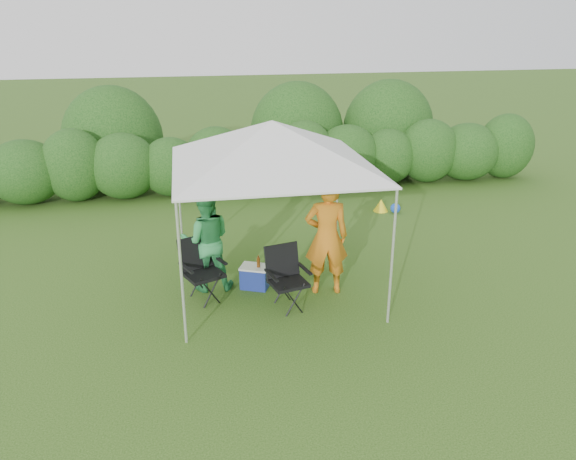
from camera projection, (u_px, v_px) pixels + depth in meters
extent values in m
plane|color=#3E641F|center=(279.00, 300.00, 9.14)|extent=(70.00, 70.00, 0.00)
ellipsoid|color=#28561B|center=(25.00, 172.00, 13.46)|extent=(1.80, 1.53, 1.57)
cylinder|color=#382616|center=(29.00, 197.00, 13.69)|extent=(0.12, 0.12, 0.30)
ellipsoid|color=#28561B|center=(74.00, 165.00, 13.62)|extent=(1.57, 1.34, 1.80)
cylinder|color=#382616|center=(78.00, 195.00, 13.89)|extent=(0.12, 0.12, 0.30)
ellipsoid|color=#28561B|center=(123.00, 166.00, 13.84)|extent=(1.72, 1.47, 1.65)
cylinder|color=#382616|center=(126.00, 192.00, 14.09)|extent=(0.12, 0.12, 0.30)
ellipsoid|color=#28561B|center=(171.00, 167.00, 14.07)|extent=(1.50, 1.28, 1.50)
cylinder|color=#382616|center=(172.00, 190.00, 14.28)|extent=(0.12, 0.12, 0.30)
ellipsoid|color=#28561B|center=(216.00, 160.00, 14.22)|extent=(1.65, 1.40, 1.73)
cylinder|color=#382616|center=(217.00, 187.00, 14.48)|extent=(0.12, 0.12, 0.30)
ellipsoid|color=#28561B|center=(261.00, 161.00, 14.45)|extent=(1.80, 1.53, 1.57)
cylinder|color=#382616|center=(261.00, 185.00, 14.68)|extent=(0.12, 0.12, 0.30)
ellipsoid|color=#28561B|center=(304.00, 155.00, 14.60)|extent=(1.58, 1.34, 1.80)
cylinder|color=#382616|center=(304.00, 183.00, 14.87)|extent=(0.12, 0.12, 0.30)
ellipsoid|color=#28561B|center=(347.00, 156.00, 14.83)|extent=(1.72, 1.47, 1.65)
cylinder|color=#382616|center=(346.00, 181.00, 15.07)|extent=(0.12, 0.12, 0.30)
ellipsoid|color=#28561B|center=(388.00, 157.00, 15.05)|extent=(1.50, 1.28, 1.50)
cylinder|color=#382616|center=(386.00, 178.00, 15.27)|extent=(0.12, 0.12, 0.30)
ellipsoid|color=#28561B|center=(428.00, 151.00, 15.21)|extent=(1.65, 1.40, 1.73)
cylinder|color=#382616|center=(426.00, 176.00, 15.46)|extent=(0.12, 0.12, 0.30)
ellipsoid|color=#28561B|center=(467.00, 152.00, 15.43)|extent=(1.80, 1.53, 1.57)
cylinder|color=#382616|center=(464.00, 174.00, 15.66)|extent=(0.12, 0.12, 0.30)
ellipsoid|color=#28561B|center=(506.00, 146.00, 15.59)|extent=(1.57, 1.34, 1.80)
cylinder|color=#382616|center=(502.00, 172.00, 15.86)|extent=(0.12, 0.12, 0.30)
cylinder|color=silver|center=(181.00, 275.00, 7.58)|extent=(0.04, 0.04, 2.10)
cylinder|color=silver|center=(392.00, 259.00, 8.10)|extent=(0.04, 0.04, 2.10)
cylinder|color=silver|center=(180.00, 205.00, 10.33)|extent=(0.04, 0.04, 2.10)
cylinder|color=silver|center=(337.00, 196.00, 10.85)|extent=(0.04, 0.04, 2.10)
cube|color=white|center=(272.00, 166.00, 8.83)|extent=(3.10, 3.10, 0.03)
pyramid|color=white|center=(272.00, 143.00, 8.70)|extent=(3.10, 3.10, 0.70)
cube|color=black|center=(288.00, 283.00, 8.73)|extent=(0.65, 0.62, 0.05)
cube|color=black|center=(282.00, 260.00, 8.82)|extent=(0.56, 0.27, 0.52)
cube|color=black|center=(271.00, 275.00, 8.55)|extent=(0.16, 0.46, 0.03)
cube|color=black|center=(305.00, 269.00, 8.77)|extent=(0.16, 0.46, 0.03)
cylinder|color=black|center=(281.00, 305.00, 8.52)|extent=(0.03, 0.03, 0.44)
cylinder|color=black|center=(308.00, 299.00, 8.70)|extent=(0.03, 0.03, 0.44)
cylinder|color=black|center=(269.00, 292.00, 8.92)|extent=(0.03, 0.03, 0.44)
cylinder|color=black|center=(295.00, 287.00, 9.09)|extent=(0.03, 0.03, 0.44)
cube|color=black|center=(204.00, 275.00, 8.97)|extent=(0.72, 0.70, 0.05)
cube|color=black|center=(196.00, 252.00, 9.05)|extent=(0.57, 0.37, 0.54)
cube|color=black|center=(186.00, 268.00, 8.75)|extent=(0.24, 0.45, 0.03)
cube|color=black|center=(219.00, 259.00, 9.06)|extent=(0.24, 0.45, 0.03)
cylinder|color=black|center=(198.00, 297.00, 8.75)|extent=(0.03, 0.03, 0.45)
cylinder|color=black|center=(224.00, 289.00, 9.00)|extent=(0.03, 0.03, 0.45)
cylinder|color=black|center=(185.00, 286.00, 9.11)|extent=(0.03, 0.03, 0.45)
cylinder|color=black|center=(211.00, 278.00, 9.36)|extent=(0.03, 0.03, 0.45)
imported|color=orange|center=(327.00, 237.00, 9.07)|extent=(0.76, 0.55, 1.96)
imported|color=green|center=(206.00, 240.00, 9.22)|extent=(0.86, 0.68, 1.74)
cube|color=navy|center=(255.00, 278.00, 9.49)|extent=(0.54, 0.47, 0.36)
cube|color=silver|center=(255.00, 267.00, 9.42)|extent=(0.56, 0.50, 0.03)
cylinder|color=#592D0C|center=(258.00, 261.00, 9.35)|extent=(0.06, 0.06, 0.21)
cone|color=yellow|center=(381.00, 205.00, 13.16)|extent=(0.35, 0.35, 0.29)
sphere|color=blue|center=(395.00, 208.00, 13.04)|extent=(0.23, 0.23, 0.23)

